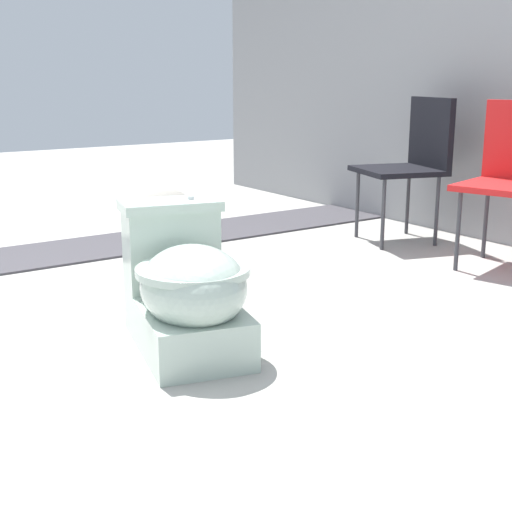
% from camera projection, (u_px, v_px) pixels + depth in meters
% --- Properties ---
extents(ground_plane, '(14.00, 14.00, 0.00)m').
position_uv_depth(ground_plane, '(113.00, 335.00, 2.70)').
color(ground_plane, '#A8A59E').
extents(gravel_strip, '(0.56, 8.00, 0.01)m').
position_uv_depth(gravel_strip, '(97.00, 247.00, 4.06)').
color(gravel_strip, '#423F44').
rests_on(gravel_strip, ground).
extents(toilet, '(0.70, 0.52, 0.52)m').
position_uv_depth(toilet, '(187.00, 290.00, 2.51)').
color(toilet, '#B2C6B7').
rests_on(toilet, ground).
extents(folding_chair_left, '(0.55, 0.55, 0.83)m').
position_uv_depth(folding_chair_left, '(414.00, 154.00, 4.14)').
color(folding_chair_left, black).
rests_on(folding_chair_left, ground).
extents(boulder_near, '(0.44, 0.40, 0.30)m').
position_uv_depth(boulder_near, '(166.00, 213.00, 4.29)').
color(boulder_near, gray).
rests_on(boulder_near, ground).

